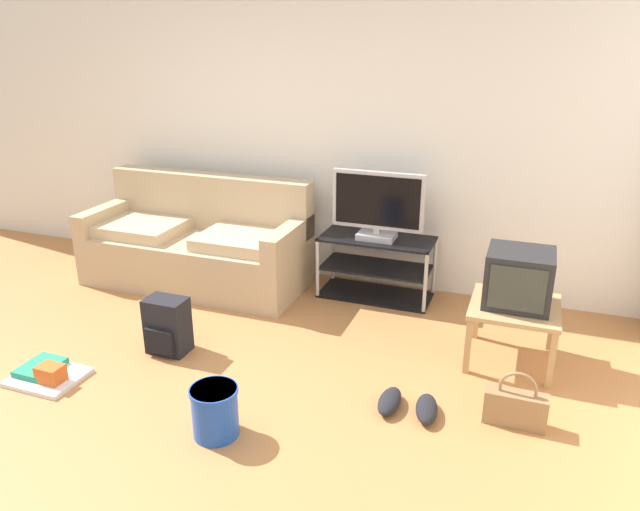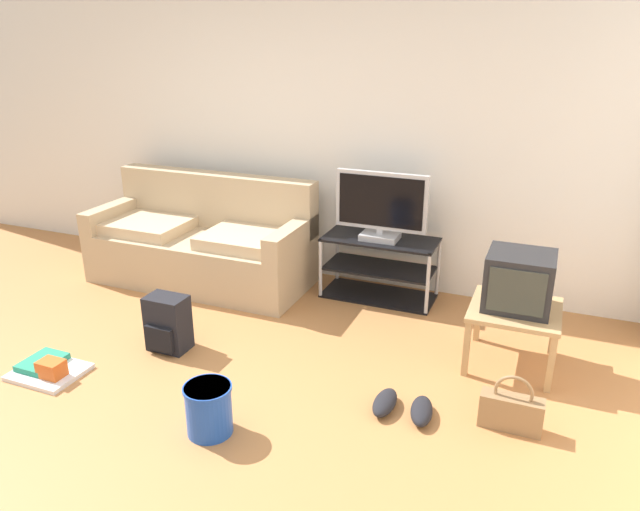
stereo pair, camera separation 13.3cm
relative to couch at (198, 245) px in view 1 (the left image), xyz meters
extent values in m
cube|color=#B27542|center=(0.67, -1.88, -0.35)|extent=(9.00, 9.80, 0.02)
cube|color=silver|center=(0.67, 0.57, 1.01)|extent=(9.00, 0.10, 2.70)
cube|color=tan|center=(0.00, -0.05, -0.12)|extent=(1.93, 0.83, 0.43)
cube|color=tan|center=(0.00, 0.26, 0.34)|extent=(1.93, 0.20, 0.49)
cube|color=tan|center=(-0.90, -0.05, 0.19)|extent=(0.14, 0.83, 0.20)
cube|color=tan|center=(0.90, -0.05, 0.19)|extent=(0.14, 0.83, 0.20)
cube|color=#CBAF89|center=(-0.53, -0.11, 0.14)|extent=(0.77, 0.58, 0.10)
cube|color=#CBAF89|center=(0.53, -0.11, 0.14)|extent=(0.77, 0.58, 0.10)
cube|color=black|center=(1.57, 0.23, 0.17)|extent=(0.94, 0.43, 0.02)
cube|color=black|center=(1.57, 0.23, -0.08)|extent=(0.90, 0.41, 0.02)
cube|color=black|center=(1.57, 0.23, -0.33)|extent=(0.94, 0.43, 0.02)
cylinder|color=#B7B7BC|center=(1.12, 0.03, -0.08)|extent=(0.03, 0.03, 0.52)
cylinder|color=#B7B7BC|center=(2.02, 0.03, -0.08)|extent=(0.03, 0.03, 0.52)
cylinder|color=#B7B7BC|center=(1.12, 0.43, -0.08)|extent=(0.03, 0.03, 0.52)
cylinder|color=#B7B7BC|center=(2.02, 0.43, -0.08)|extent=(0.03, 0.03, 0.52)
cube|color=#B2B2B7|center=(1.57, 0.21, 0.20)|extent=(0.31, 0.22, 0.05)
cube|color=#B2B2B7|center=(1.57, 0.21, 0.25)|extent=(0.05, 0.04, 0.04)
cube|color=#B2B2B7|center=(1.57, 0.21, 0.50)|extent=(0.75, 0.04, 0.47)
cube|color=black|center=(1.57, 0.19, 0.50)|extent=(0.69, 0.01, 0.41)
cube|color=tan|center=(2.71, -0.48, 0.06)|extent=(0.57, 0.57, 0.03)
cube|color=tan|center=(2.45, -0.74, -0.15)|extent=(0.04, 0.04, 0.39)
cube|color=tan|center=(2.97, -0.74, -0.15)|extent=(0.04, 0.04, 0.39)
cube|color=tan|center=(2.45, -0.23, -0.15)|extent=(0.04, 0.04, 0.39)
cube|color=tan|center=(2.97, -0.23, -0.15)|extent=(0.04, 0.04, 0.39)
cube|color=#232326|center=(2.71, -0.46, 0.26)|extent=(0.42, 0.39, 0.37)
cube|color=#333833|center=(2.71, -0.66, 0.26)|extent=(0.34, 0.01, 0.29)
cube|color=black|center=(0.46, -1.18, -0.14)|extent=(0.28, 0.19, 0.40)
cube|color=black|center=(0.46, -1.29, -0.21)|extent=(0.21, 0.04, 0.18)
cylinder|color=black|center=(0.38, -1.06, -0.12)|extent=(0.04, 0.04, 0.32)
cylinder|color=black|center=(0.53, -1.06, -0.12)|extent=(0.04, 0.04, 0.32)
cube|color=olive|center=(2.79, -1.21, -0.24)|extent=(0.35, 0.11, 0.20)
torus|color=olive|center=(2.79, -1.21, -0.11)|extent=(0.21, 0.02, 0.21)
cylinder|color=blue|center=(1.23, -1.89, -0.19)|extent=(0.26, 0.26, 0.29)
cylinder|color=blue|center=(1.23, -1.89, -0.06)|extent=(0.27, 0.27, 0.02)
ellipsoid|color=black|center=(2.08, -1.31, -0.30)|extent=(0.13, 0.29, 0.09)
ellipsoid|color=black|center=(2.30, -1.31, -0.30)|extent=(0.17, 0.31, 0.09)
cube|color=silver|center=(-0.08, -1.77, -0.33)|extent=(0.44, 0.36, 0.03)
cube|color=#CC561E|center=(0.00, -1.82, -0.26)|extent=(0.16, 0.12, 0.11)
cube|color=#238466|center=(-0.17, -1.74, -0.29)|extent=(0.22, 0.28, 0.04)
camera|label=1|loc=(2.73, -4.28, 1.77)|focal=33.40mm
camera|label=2|loc=(2.86, -4.23, 1.77)|focal=33.40mm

